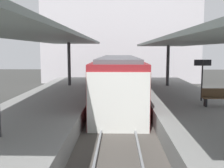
% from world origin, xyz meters
% --- Properties ---
extents(ground_plane, '(80.00, 80.00, 0.00)m').
position_xyz_m(ground_plane, '(0.00, 0.00, 0.00)').
color(ground_plane, '#383835').
extents(platform_left, '(4.40, 28.00, 1.00)m').
position_xyz_m(platform_left, '(-3.80, 0.00, 0.50)').
color(platform_left, gray).
rests_on(platform_left, ground_plane).
extents(platform_right, '(4.40, 28.00, 1.00)m').
position_xyz_m(platform_right, '(3.80, 0.00, 0.50)').
color(platform_right, gray).
rests_on(platform_right, ground_plane).
extents(track_ballast, '(3.20, 28.00, 0.20)m').
position_xyz_m(track_ballast, '(0.00, 0.00, 0.10)').
color(track_ballast, '#4C4742').
rests_on(track_ballast, ground_plane).
extents(rail_near_side, '(0.08, 28.00, 0.14)m').
position_xyz_m(rail_near_side, '(-0.72, 0.00, 0.27)').
color(rail_near_side, slate).
rests_on(rail_near_side, track_ballast).
extents(rail_far_side, '(0.08, 28.00, 0.14)m').
position_xyz_m(rail_far_side, '(0.72, 0.00, 0.27)').
color(rail_far_side, slate).
rests_on(rail_far_side, track_ballast).
extents(commuter_train, '(2.78, 12.50, 3.10)m').
position_xyz_m(commuter_train, '(0.00, 4.27, 1.73)').
color(commuter_train, maroon).
rests_on(commuter_train, track_ballast).
extents(canopy_left, '(4.18, 21.00, 3.46)m').
position_xyz_m(canopy_left, '(-3.80, 1.40, 4.34)').
color(canopy_left, '#333335').
rests_on(canopy_left, platform_left).
extents(canopy_right, '(4.18, 21.00, 3.24)m').
position_xyz_m(canopy_right, '(3.80, 1.40, 4.12)').
color(canopy_right, '#333335').
rests_on(canopy_right, platform_right).
extents(platform_bench, '(1.40, 0.41, 0.86)m').
position_xyz_m(platform_bench, '(4.76, -0.07, 1.46)').
color(platform_bench, black).
rests_on(platform_bench, platform_right).
extents(platform_sign, '(0.90, 0.08, 2.21)m').
position_xyz_m(platform_sign, '(4.47, 1.38, 2.62)').
color(platform_sign, '#262628').
rests_on(platform_sign, platform_right).
extents(station_building_backdrop, '(18.00, 6.00, 11.00)m').
position_xyz_m(station_building_backdrop, '(0.28, 20.00, 5.50)').
color(station_building_backdrop, '#B7B2B7').
rests_on(station_building_backdrop, ground_plane).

